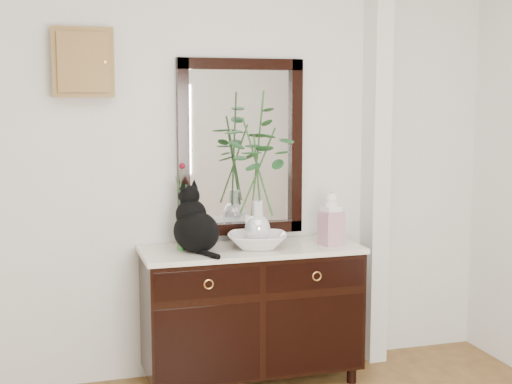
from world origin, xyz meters
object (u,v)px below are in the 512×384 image
object	(u,v)px
lotus_bowl	(257,241)
ginger_jar	(331,218)
sideboard	(251,307)
cat	(196,218)

from	to	relation	value
lotus_bowl	ginger_jar	world-z (taller)	ginger_jar
sideboard	ginger_jar	size ratio (longest dim) A/B	3.98
lotus_bowl	sideboard	bearing A→B (deg)	137.47
sideboard	cat	bearing A→B (deg)	-175.30
cat	sideboard	bearing A→B (deg)	-16.55
cat	ginger_jar	size ratio (longest dim) A/B	1.19
cat	lotus_bowl	size ratio (longest dim) A/B	1.11
sideboard	ginger_jar	distance (m)	0.74
sideboard	lotus_bowl	bearing A→B (deg)	-42.53
sideboard	ginger_jar	world-z (taller)	ginger_jar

